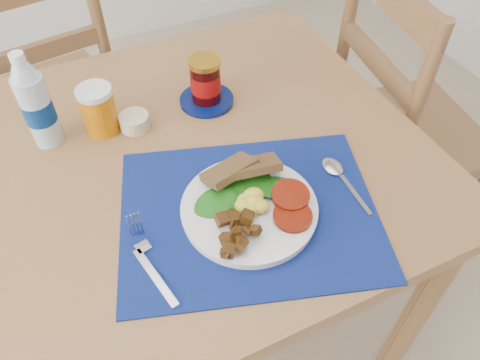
# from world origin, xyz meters

# --- Properties ---
(table) EXTENTS (1.40, 0.90, 0.75)m
(table) POSITION_xyz_m (0.00, 0.20, 0.67)
(table) COLOR brown
(table) RESTS_ON ground
(chair_far) EXTENTS (0.48, 0.46, 1.13)m
(chair_far) POSITION_xyz_m (-0.03, 0.91, 0.57)
(chair_far) COLOR brown
(chair_far) RESTS_ON ground
(chair_end) EXTENTS (0.47, 0.49, 1.17)m
(chair_end) POSITION_xyz_m (0.90, 0.29, 0.59)
(chair_end) COLOR brown
(chair_end) RESTS_ON ground
(placemat) EXTENTS (0.57, 0.50, 0.00)m
(placemat) POSITION_xyz_m (0.25, -0.01, 0.75)
(placemat) COLOR black
(placemat) RESTS_ON table
(breakfast_plate) EXTENTS (0.25, 0.25, 0.06)m
(breakfast_plate) POSITION_xyz_m (0.24, -0.01, 0.77)
(breakfast_plate) COLOR silver
(breakfast_plate) RESTS_ON placemat
(fork) EXTENTS (0.04, 0.19, 0.00)m
(fork) POSITION_xyz_m (0.04, -0.02, 0.76)
(fork) COLOR #B2B5BA
(fork) RESTS_ON placemat
(spoon) EXTENTS (0.04, 0.16, 0.00)m
(spoon) POSITION_xyz_m (0.45, -0.00, 0.76)
(spoon) COLOR #B2B5BA
(spoon) RESTS_ON placemat
(water_bottle) EXTENTS (0.06, 0.06, 0.22)m
(water_bottle) POSITION_xyz_m (-0.06, 0.36, 0.85)
(water_bottle) COLOR #ADBFCC
(water_bottle) RESTS_ON table
(juice_glass) EXTENTS (0.07, 0.07, 0.10)m
(juice_glass) POSITION_xyz_m (0.06, 0.35, 0.80)
(juice_glass) COLOR #C76605
(juice_glass) RESTS_ON table
(ramekin) EXTENTS (0.07, 0.07, 0.03)m
(ramekin) POSITION_xyz_m (0.13, 0.32, 0.77)
(ramekin) COLOR #C5B490
(ramekin) RESTS_ON table
(jam_on_saucer) EXTENTS (0.13, 0.13, 0.12)m
(jam_on_saucer) POSITION_xyz_m (0.31, 0.34, 0.80)
(jam_on_saucer) COLOR #04114A
(jam_on_saucer) RESTS_ON table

